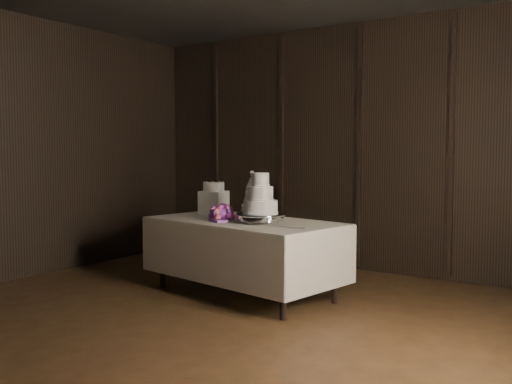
% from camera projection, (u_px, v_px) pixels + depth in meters
% --- Properties ---
extents(room, '(6.08, 7.08, 3.08)m').
position_uv_depth(room, '(155.00, 144.00, 4.02)').
color(room, black).
rests_on(room, ground).
extents(display_table, '(2.13, 1.35, 0.76)m').
position_uv_depth(display_table, '(244.00, 254.00, 5.73)').
color(display_table, beige).
rests_on(display_table, ground).
extents(cake_stand, '(0.63, 0.63, 0.09)m').
position_uv_depth(cake_stand, '(261.00, 218.00, 5.49)').
color(cake_stand, silver).
rests_on(cake_stand, display_table).
extents(wedding_cake, '(0.36, 0.33, 0.39)m').
position_uv_depth(wedding_cake, '(257.00, 198.00, 5.48)').
color(wedding_cake, white).
rests_on(wedding_cake, cake_stand).
extents(bouquet, '(0.46, 0.51, 0.20)m').
position_uv_depth(bouquet, '(222.00, 214.00, 5.69)').
color(bouquet, '#E5567A').
rests_on(bouquet, display_table).
extents(box_pedestal, '(0.30, 0.30, 0.25)m').
position_uv_depth(box_pedestal, '(214.00, 202.00, 6.34)').
color(box_pedestal, white).
rests_on(box_pedestal, display_table).
extents(small_cake, '(0.27, 0.27, 0.09)m').
position_uv_depth(small_cake, '(214.00, 187.00, 6.32)').
color(small_cake, white).
rests_on(small_cake, box_pedestal).
extents(cake_knife, '(0.37, 0.05, 0.01)m').
position_uv_depth(cake_knife, '(284.00, 227.00, 5.14)').
color(cake_knife, silver).
rests_on(cake_knife, display_table).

